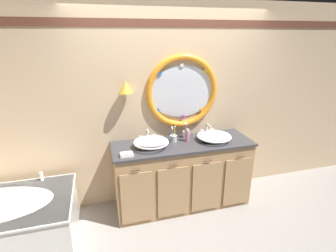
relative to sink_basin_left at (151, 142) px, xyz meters
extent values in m
plane|color=gray|center=(0.35, -0.24, -0.97)|extent=(14.00, 14.00, 0.00)
cube|color=#D6B78E|center=(0.35, 0.35, 0.33)|extent=(6.40, 0.08, 2.60)
cube|color=brown|center=(0.35, 0.31, 1.35)|extent=(6.27, 0.01, 0.09)
ellipsoid|color=silver|center=(0.49, 0.30, 0.53)|extent=(0.88, 0.02, 0.68)
torus|color=orange|center=(0.49, 0.29, 0.53)|extent=(0.96, 0.08, 0.96)
cube|color=silver|center=(0.93, 0.28, 0.51)|extent=(0.05, 0.01, 0.05)
cube|color=yellow|center=(0.79, 0.28, 0.78)|extent=(0.05, 0.01, 0.05)
cube|color=silver|center=(0.47, 0.28, 0.87)|extent=(0.05, 0.01, 0.05)
cube|color=#2866B7|center=(0.18, 0.28, 0.78)|extent=(0.05, 0.01, 0.05)
cube|color=yellow|center=(0.05, 0.28, 0.49)|extent=(0.05, 0.01, 0.05)
cube|color=#2866B7|center=(0.15, 0.28, 0.31)|extent=(0.05, 0.01, 0.05)
cube|color=purple|center=(0.50, 0.28, 0.19)|extent=(0.04, 0.01, 0.04)
cube|color=orange|center=(0.77, 0.28, 0.27)|extent=(0.05, 0.01, 0.05)
cylinder|color=#4C3823|center=(-0.24, 0.27, 0.66)|extent=(0.02, 0.09, 0.02)
cone|color=gold|center=(-0.24, 0.22, 0.64)|extent=(0.17, 0.17, 0.14)
cube|color=tan|center=(0.42, 0.03, -0.53)|extent=(1.75, 0.57, 0.87)
cube|color=#38383D|center=(0.42, 0.03, -0.08)|extent=(1.79, 0.60, 0.03)
cube|color=#38383D|center=(0.42, 0.30, -0.16)|extent=(1.75, 0.02, 0.11)
cube|color=tan|center=(-0.24, -0.26, -0.58)|extent=(0.37, 0.02, 0.66)
cylinder|color=#422D1E|center=(-0.24, -0.27, -0.20)|extent=(0.10, 0.01, 0.01)
cube|color=tan|center=(0.20, -0.26, -0.58)|extent=(0.37, 0.02, 0.66)
cylinder|color=#422D1E|center=(0.20, -0.27, -0.20)|extent=(0.10, 0.01, 0.01)
cube|color=tan|center=(0.63, -0.26, -0.58)|extent=(0.37, 0.02, 0.66)
cylinder|color=#422D1E|center=(0.63, -0.27, -0.20)|extent=(0.10, 0.01, 0.01)
cube|color=tan|center=(1.07, -0.26, -0.58)|extent=(0.37, 0.02, 0.66)
cylinder|color=#422D1E|center=(1.07, -0.27, -0.20)|extent=(0.10, 0.01, 0.01)
cylinder|color=silver|center=(-1.29, 0.14, -0.35)|extent=(0.04, 0.04, 0.11)
ellipsoid|color=white|center=(0.00, 0.00, 0.00)|extent=(0.41, 0.27, 0.13)
torus|color=white|center=(0.00, 0.00, 0.00)|extent=(0.43, 0.43, 0.02)
cylinder|color=silver|center=(0.00, 0.00, 0.00)|extent=(0.03, 0.03, 0.01)
ellipsoid|color=white|center=(0.83, 0.00, -0.01)|extent=(0.42, 0.33, 0.10)
torus|color=white|center=(0.83, 0.00, -0.01)|extent=(0.44, 0.44, 0.02)
cylinder|color=silver|center=(0.83, 0.00, -0.01)|extent=(0.03, 0.03, 0.01)
cylinder|color=silver|center=(0.00, 0.24, -0.06)|extent=(0.05, 0.05, 0.02)
cylinder|color=silver|center=(0.00, 0.24, 0.01)|extent=(0.02, 0.02, 0.12)
sphere|color=silver|center=(0.00, 0.24, 0.08)|extent=(0.03, 0.03, 0.03)
cylinder|color=silver|center=(0.00, 0.19, 0.08)|extent=(0.02, 0.10, 0.02)
cylinder|color=silver|center=(-0.09, 0.24, -0.04)|extent=(0.04, 0.04, 0.06)
cylinder|color=silver|center=(0.09, 0.24, -0.04)|extent=(0.04, 0.04, 0.06)
cube|color=silver|center=(-0.09, 0.24, 0.00)|extent=(0.05, 0.01, 0.01)
cube|color=silver|center=(0.09, 0.24, 0.00)|extent=(0.05, 0.01, 0.01)
cylinder|color=silver|center=(0.83, 0.24, -0.06)|extent=(0.05, 0.05, 0.02)
cylinder|color=silver|center=(0.83, 0.24, 0.02)|extent=(0.02, 0.02, 0.12)
sphere|color=silver|center=(0.83, 0.24, 0.08)|extent=(0.03, 0.03, 0.03)
cylinder|color=silver|center=(0.83, 0.18, 0.08)|extent=(0.02, 0.12, 0.02)
cylinder|color=silver|center=(0.75, 0.24, -0.04)|extent=(0.04, 0.04, 0.06)
cylinder|color=silver|center=(0.91, 0.24, -0.04)|extent=(0.04, 0.04, 0.06)
cube|color=silver|center=(0.75, 0.24, 0.00)|extent=(0.05, 0.01, 0.01)
cube|color=silver|center=(0.91, 0.24, 0.00)|extent=(0.05, 0.01, 0.01)
cylinder|color=silver|center=(0.31, 0.10, -0.02)|extent=(0.09, 0.09, 0.08)
torus|color=silver|center=(0.31, 0.10, 0.02)|extent=(0.09, 0.09, 0.01)
cylinder|color=yellow|center=(0.33, 0.09, 0.03)|extent=(0.04, 0.02, 0.17)
cube|color=white|center=(0.33, 0.09, 0.13)|extent=(0.02, 0.02, 0.03)
cylinder|color=yellow|center=(0.30, 0.11, 0.03)|extent=(0.03, 0.01, 0.17)
cube|color=white|center=(0.30, 0.11, 0.12)|extent=(0.02, 0.02, 0.02)
cylinder|color=blue|center=(0.29, 0.08, 0.02)|extent=(0.03, 0.02, 0.15)
cube|color=white|center=(0.29, 0.08, 0.11)|extent=(0.02, 0.02, 0.02)
cylinder|color=white|center=(0.51, 0.19, -0.03)|extent=(0.07, 0.07, 0.08)
torus|color=white|center=(0.51, 0.19, 0.02)|extent=(0.08, 0.08, 0.01)
cylinder|color=orange|center=(0.52, 0.19, 0.02)|extent=(0.03, 0.02, 0.15)
cube|color=white|center=(0.52, 0.19, 0.11)|extent=(0.02, 0.02, 0.02)
cylinder|color=pink|center=(0.50, 0.21, 0.03)|extent=(0.02, 0.03, 0.17)
cube|color=white|center=(0.50, 0.21, 0.12)|extent=(0.02, 0.02, 0.02)
cylinder|color=#19ADB2|center=(0.49, 0.19, 0.03)|extent=(0.01, 0.03, 0.16)
cube|color=white|center=(0.49, 0.19, 0.12)|extent=(0.01, 0.02, 0.02)
cylinder|color=#E0383D|center=(0.50, 0.18, 0.03)|extent=(0.03, 0.02, 0.16)
cube|color=white|center=(0.50, 0.18, 0.12)|extent=(0.02, 0.02, 0.02)
cylinder|color=pink|center=(0.49, 0.07, 0.01)|extent=(0.06, 0.06, 0.14)
cylinder|color=silver|center=(0.49, 0.07, 0.09)|extent=(0.03, 0.03, 0.02)
cylinder|color=silver|center=(0.49, 0.05, 0.10)|extent=(0.01, 0.04, 0.01)
cube|color=white|center=(-0.32, -0.16, -0.06)|extent=(0.15, 0.10, 0.02)
cube|color=white|center=(-0.32, -0.16, -0.04)|extent=(0.14, 0.09, 0.02)
camera|label=1|loc=(-0.57, -2.80, 1.24)|focal=27.44mm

